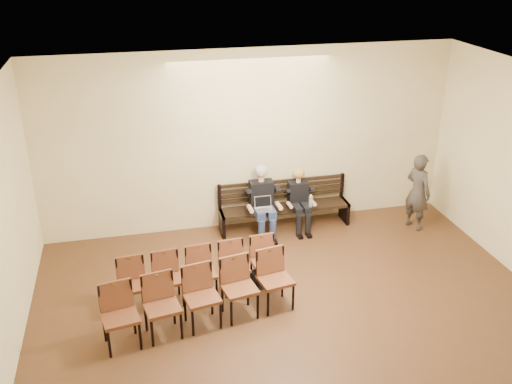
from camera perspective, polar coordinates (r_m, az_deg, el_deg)
room_walls at (r=6.85m, az=7.07°, el=0.19°), size 8.02×10.01×3.51m
bench at (r=11.33m, az=2.86°, el=-2.47°), size 2.60×0.90×0.45m
seated_man at (r=10.91m, az=0.65°, el=-0.90°), size 0.56×0.78×1.35m
seated_woman at (r=11.15m, az=4.35°, el=-1.11°), size 0.47×0.65×1.10m
laptop at (r=10.75m, az=0.85°, el=-1.94°), size 0.36×0.31×0.24m
water_bottle at (r=10.98m, az=5.48°, el=-1.43°), size 0.08×0.08×0.25m
bag at (r=9.53m, az=0.66°, el=-8.64°), size 0.41×0.32×0.27m
passerby at (r=11.47m, az=15.94°, el=0.56°), size 0.64×0.76×1.77m
chair_row_front at (r=9.15m, az=-5.45°, el=-8.15°), size 2.63×0.71×0.85m
chair_row_back at (r=8.51m, az=-5.42°, el=-10.53°), size 2.91×1.01×0.93m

